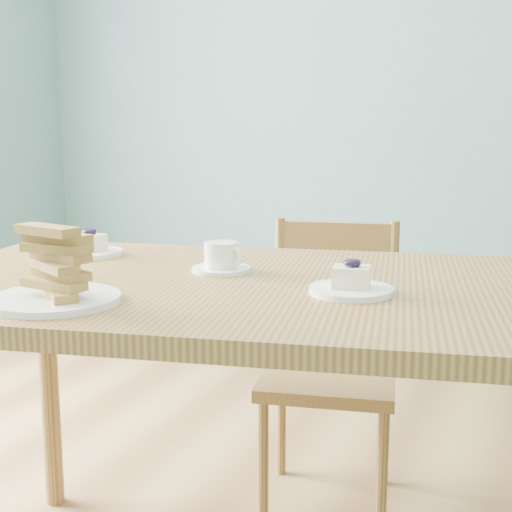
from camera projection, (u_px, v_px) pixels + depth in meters
room at (239, 27)px, 1.57m from camera, size 5.01×5.01×2.71m
dining_table at (248, 317)px, 1.56m from camera, size 1.64×1.15×0.80m
dining_chair at (330, 363)px, 2.13m from camera, size 0.46×0.44×0.85m
cheesecake_plate_near at (351, 285)px, 1.43m from camera, size 0.17×0.17×0.07m
cheesecake_plate_far at (90, 248)px, 1.85m from camera, size 0.17×0.17×0.07m
coffee_cup at (222, 259)px, 1.65m from camera, size 0.14×0.14×0.07m
biscotti_plate at (54, 276)px, 1.35m from camera, size 0.25×0.25×0.15m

